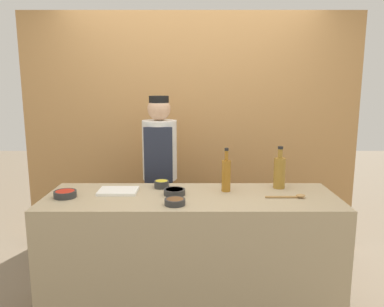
{
  "coord_description": "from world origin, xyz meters",
  "views": [
    {
      "loc": [
        0.01,
        -2.56,
        1.72
      ],
      "look_at": [
        0.0,
        0.14,
        1.22
      ],
      "focal_mm": 35.0,
      "sensor_mm": 36.0,
      "label": 1
    }
  ],
  "objects_px": {
    "sauce_bowl_red": "(66,194)",
    "bottle_vinegar": "(280,172)",
    "chef_center": "(161,178)",
    "bottle_amber": "(227,174)",
    "cutting_board": "(119,191)",
    "sauce_bowl_brown": "(176,201)",
    "sauce_bowl_yellow": "(162,184)",
    "sauce_bowl_white": "(175,192)",
    "wooden_spoon": "(293,196)"
  },
  "relations": [
    {
      "from": "sauce_bowl_yellow",
      "to": "sauce_bowl_red",
      "type": "bearing_deg",
      "value": -159.59
    },
    {
      "from": "bottle_vinegar",
      "to": "wooden_spoon",
      "type": "distance_m",
      "value": 0.28
    },
    {
      "from": "cutting_board",
      "to": "sauce_bowl_red",
      "type": "bearing_deg",
      "value": -161.01
    },
    {
      "from": "sauce_bowl_white",
      "to": "wooden_spoon",
      "type": "bearing_deg",
      "value": -5.41
    },
    {
      "from": "chef_center",
      "to": "wooden_spoon",
      "type": "bearing_deg",
      "value": -37.15
    },
    {
      "from": "sauce_bowl_red",
      "to": "bottle_vinegar",
      "type": "distance_m",
      "value": 1.57
    },
    {
      "from": "sauce_bowl_brown",
      "to": "cutting_board",
      "type": "relative_size",
      "value": 0.49
    },
    {
      "from": "cutting_board",
      "to": "chef_center",
      "type": "height_order",
      "value": "chef_center"
    },
    {
      "from": "bottle_vinegar",
      "to": "chef_center",
      "type": "relative_size",
      "value": 0.2
    },
    {
      "from": "wooden_spoon",
      "to": "chef_center",
      "type": "height_order",
      "value": "chef_center"
    },
    {
      "from": "wooden_spoon",
      "to": "sauce_bowl_yellow",
      "type": "bearing_deg",
      "value": 164.17
    },
    {
      "from": "bottle_vinegar",
      "to": "chef_center",
      "type": "bearing_deg",
      "value": 152.88
    },
    {
      "from": "bottle_vinegar",
      "to": "sauce_bowl_brown",
      "type": "bearing_deg",
      "value": -152.47
    },
    {
      "from": "sauce_bowl_brown",
      "to": "bottle_amber",
      "type": "distance_m",
      "value": 0.49
    },
    {
      "from": "sauce_bowl_red",
      "to": "wooden_spoon",
      "type": "bearing_deg",
      "value": -0.69
    },
    {
      "from": "bottle_vinegar",
      "to": "sauce_bowl_white",
      "type": "bearing_deg",
      "value": -167.18
    },
    {
      "from": "sauce_bowl_yellow",
      "to": "bottle_vinegar",
      "type": "bearing_deg",
      "value": -0.38
    },
    {
      "from": "sauce_bowl_yellow",
      "to": "sauce_bowl_brown",
      "type": "bearing_deg",
      "value": -73.66
    },
    {
      "from": "sauce_bowl_white",
      "to": "bottle_vinegar",
      "type": "height_order",
      "value": "bottle_vinegar"
    },
    {
      "from": "wooden_spoon",
      "to": "sauce_bowl_red",
      "type": "bearing_deg",
      "value": 179.31
    },
    {
      "from": "sauce_bowl_white",
      "to": "bottle_amber",
      "type": "xyz_separation_m",
      "value": [
        0.38,
        0.09,
        0.1
      ]
    },
    {
      "from": "sauce_bowl_red",
      "to": "wooden_spoon",
      "type": "relative_size",
      "value": 0.56
    },
    {
      "from": "sauce_bowl_white",
      "to": "sauce_bowl_brown",
      "type": "height_order",
      "value": "sauce_bowl_white"
    },
    {
      "from": "bottle_vinegar",
      "to": "sauce_bowl_red",
      "type": "bearing_deg",
      "value": -171.27
    },
    {
      "from": "sauce_bowl_white",
      "to": "sauce_bowl_yellow",
      "type": "height_order",
      "value": "sauce_bowl_yellow"
    },
    {
      "from": "sauce_bowl_red",
      "to": "bottle_amber",
      "type": "bearing_deg",
      "value": 7.54
    },
    {
      "from": "bottle_amber",
      "to": "chef_center",
      "type": "distance_m",
      "value": 0.8
    },
    {
      "from": "sauce_bowl_yellow",
      "to": "cutting_board",
      "type": "relative_size",
      "value": 0.41
    },
    {
      "from": "sauce_bowl_white",
      "to": "sauce_bowl_red",
      "type": "distance_m",
      "value": 0.77
    },
    {
      "from": "sauce_bowl_white",
      "to": "cutting_board",
      "type": "relative_size",
      "value": 0.55
    },
    {
      "from": "sauce_bowl_red",
      "to": "sauce_bowl_brown",
      "type": "distance_m",
      "value": 0.79
    },
    {
      "from": "cutting_board",
      "to": "chef_center",
      "type": "xyz_separation_m",
      "value": [
        0.26,
        0.6,
        -0.05
      ]
    },
    {
      "from": "sauce_bowl_brown",
      "to": "bottle_amber",
      "type": "height_order",
      "value": "bottle_amber"
    },
    {
      "from": "cutting_board",
      "to": "bottle_amber",
      "type": "xyz_separation_m",
      "value": [
        0.79,
        0.03,
        0.12
      ]
    },
    {
      "from": "cutting_board",
      "to": "bottle_vinegar",
      "type": "height_order",
      "value": "bottle_vinegar"
    },
    {
      "from": "sauce_bowl_red",
      "to": "bottle_amber",
      "type": "distance_m",
      "value": 1.15
    },
    {
      "from": "bottle_vinegar",
      "to": "wooden_spoon",
      "type": "relative_size",
      "value": 1.15
    },
    {
      "from": "sauce_bowl_brown",
      "to": "sauce_bowl_red",
      "type": "bearing_deg",
      "value": 167.93
    },
    {
      "from": "sauce_bowl_white",
      "to": "bottle_vinegar",
      "type": "xyz_separation_m",
      "value": [
        0.79,
        0.18,
        0.1
      ]
    },
    {
      "from": "sauce_bowl_yellow",
      "to": "chef_center",
      "type": "distance_m",
      "value": 0.49
    },
    {
      "from": "sauce_bowl_white",
      "to": "bottle_amber",
      "type": "bearing_deg",
      "value": 13.73
    },
    {
      "from": "sauce_bowl_brown",
      "to": "bottle_amber",
      "type": "relative_size",
      "value": 0.42
    },
    {
      "from": "sauce_bowl_brown",
      "to": "wooden_spoon",
      "type": "bearing_deg",
      "value": 10.31
    },
    {
      "from": "sauce_bowl_brown",
      "to": "chef_center",
      "type": "relative_size",
      "value": 0.09
    },
    {
      "from": "sauce_bowl_brown",
      "to": "chef_center",
      "type": "bearing_deg",
      "value": 101.01
    },
    {
      "from": "sauce_bowl_red",
      "to": "sauce_bowl_yellow",
      "type": "distance_m",
      "value": 0.7
    },
    {
      "from": "sauce_bowl_yellow",
      "to": "bottle_amber",
      "type": "distance_m",
      "value": 0.5
    },
    {
      "from": "sauce_bowl_red",
      "to": "sauce_bowl_white",
      "type": "bearing_deg",
      "value": 4.41
    },
    {
      "from": "bottle_amber",
      "to": "bottle_vinegar",
      "type": "bearing_deg",
      "value": 11.98
    },
    {
      "from": "bottle_amber",
      "to": "chef_center",
      "type": "relative_size",
      "value": 0.2
    }
  ]
}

